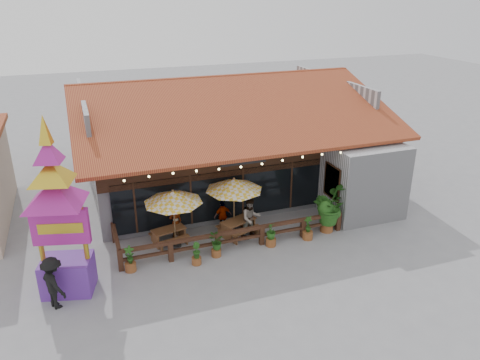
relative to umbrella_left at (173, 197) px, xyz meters
name	(u,v)px	position (x,y,z in m)	size (l,w,h in m)	color
ground	(267,237)	(4.05, -0.62, -2.33)	(100.00, 100.00, 0.00)	gray
restaurant_building	(226,146)	(4.31, 5.99, -0.13)	(15.50, 14.73, 6.09)	#B7B7BD
patio_railing	(221,236)	(1.80, -0.88, -1.72)	(10.00, 2.60, 0.92)	#402217
umbrella_left	(173,197)	(0.00, 0.00, 0.00)	(3.21, 3.21, 2.67)	brown
umbrella_right	(234,185)	(2.78, 0.27, 0.04)	(2.75, 2.75, 2.72)	brown
picnic_table_left	(169,233)	(-0.20, 0.38, -1.87)	(1.67, 1.52, 0.69)	brown
picnic_table_right	(238,225)	(2.88, 0.01, -1.82)	(1.96, 1.83, 0.76)	brown
thai_sign_tower	(55,197)	(-4.38, -1.80, 1.45)	(3.22, 3.22, 7.15)	#5E2998
tropical_plant	(328,206)	(6.83, -1.02, -1.08)	(1.96, 2.05, 2.19)	brown
diner_a	(176,222)	(0.20, 0.80, -1.59)	(0.54, 0.36, 1.49)	#372011
diner_b	(251,218)	(3.35, -0.33, -1.39)	(0.91, 0.71, 1.88)	#372011
diner_c	(223,216)	(2.38, 0.72, -1.61)	(0.84, 0.35, 1.44)	#372011
pedestrian	(54,283)	(-4.83, -2.66, -1.36)	(1.26, 0.72, 1.95)	black
planter_a	(130,261)	(-2.10, -1.28, -1.87)	(0.45, 0.45, 1.10)	brown
planter_b	(196,255)	(0.47, -1.69, -1.90)	(0.39, 0.41, 0.96)	brown
planter_c	(216,244)	(1.41, -1.38, -1.77)	(0.76, 0.72, 1.01)	brown
planter_d	(271,235)	(3.89, -1.37, -1.80)	(0.58, 0.58, 1.09)	brown
planter_e	(308,230)	(5.65, -1.39, -1.86)	(0.46, 0.46, 1.12)	brown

